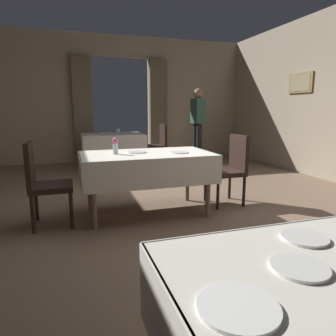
{
  "coord_description": "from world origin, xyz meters",
  "views": [
    {
      "loc": [
        -1.25,
        -3.48,
        1.27
      ],
      "look_at": [
        -0.02,
        0.33,
        0.49
      ],
      "focal_mm": 32.56,
      "sensor_mm": 36.0,
      "label": 1
    }
  ],
  "objects_px": {
    "chair_far_right": "(158,143)",
    "glass_far_b": "(118,131)",
    "plate_near_b": "(238,307)",
    "person_waiter_by_doorway": "(198,120)",
    "chair_mid_left": "(43,180)",
    "plate_far_a": "(92,135)",
    "plate_near_c": "(305,238)",
    "dining_table_mid": "(147,161)",
    "plate_mid_c": "(137,152)",
    "plate_mid_b": "(179,152)",
    "flower_vase_mid": "(115,145)",
    "dining_table_far": "(113,139)",
    "chair_mid_right": "(230,166)",
    "plate_near_a": "(300,267)"
  },
  "relations": [
    {
      "from": "chair_mid_left",
      "to": "glass_far_b",
      "type": "height_order",
      "value": "chair_mid_left"
    },
    {
      "from": "chair_far_right",
      "to": "glass_far_b",
      "type": "bearing_deg",
      "value": 165.73
    },
    {
      "from": "plate_near_b",
      "to": "plate_mid_b",
      "type": "height_order",
      "value": "same"
    },
    {
      "from": "chair_mid_left",
      "to": "person_waiter_by_doorway",
      "type": "height_order",
      "value": "person_waiter_by_doorway"
    },
    {
      "from": "dining_table_mid",
      "to": "glass_far_b",
      "type": "bearing_deg",
      "value": 87.12
    },
    {
      "from": "plate_near_a",
      "to": "plate_far_a",
      "type": "height_order",
      "value": "same"
    },
    {
      "from": "plate_near_c",
      "to": "plate_mid_b",
      "type": "relative_size",
      "value": 0.83
    },
    {
      "from": "plate_far_a",
      "to": "person_waiter_by_doorway",
      "type": "xyz_separation_m",
      "value": [
        2.36,
        0.09,
        0.27
      ]
    },
    {
      "from": "plate_mid_b",
      "to": "chair_mid_right",
      "type": "bearing_deg",
      "value": 11.1
    },
    {
      "from": "chair_far_right",
      "to": "plate_near_b",
      "type": "height_order",
      "value": "chair_far_right"
    },
    {
      "from": "flower_vase_mid",
      "to": "plate_mid_c",
      "type": "bearing_deg",
      "value": 13.05
    },
    {
      "from": "dining_table_far",
      "to": "plate_far_a",
      "type": "bearing_deg",
      "value": -155.41
    },
    {
      "from": "plate_near_c",
      "to": "plate_mid_c",
      "type": "xyz_separation_m",
      "value": [
        -0.12,
        2.66,
        0.0
      ]
    },
    {
      "from": "flower_vase_mid",
      "to": "plate_near_b",
      "type": "bearing_deg",
      "value": -92.01
    },
    {
      "from": "chair_mid_left",
      "to": "plate_near_c",
      "type": "distance_m",
      "value": 2.79
    },
    {
      "from": "flower_vase_mid",
      "to": "plate_far_a",
      "type": "relative_size",
      "value": 0.88
    },
    {
      "from": "plate_near_b",
      "to": "plate_near_c",
      "type": "relative_size",
      "value": 1.19
    },
    {
      "from": "plate_near_b",
      "to": "plate_far_a",
      "type": "relative_size",
      "value": 1.0
    },
    {
      "from": "plate_far_a",
      "to": "person_waiter_by_doorway",
      "type": "distance_m",
      "value": 2.37
    },
    {
      "from": "plate_near_b",
      "to": "chair_mid_right",
      "type": "bearing_deg",
      "value": 60.92
    },
    {
      "from": "flower_vase_mid",
      "to": "chair_far_right",
      "type": "bearing_deg",
      "value": 65.59
    },
    {
      "from": "plate_near_b",
      "to": "dining_table_far",
      "type": "bearing_deg",
      "value": 85.4
    },
    {
      "from": "dining_table_far",
      "to": "person_waiter_by_doorway",
      "type": "height_order",
      "value": "person_waiter_by_doorway"
    },
    {
      "from": "dining_table_far",
      "to": "plate_mid_c",
      "type": "height_order",
      "value": "plate_mid_c"
    },
    {
      "from": "dining_table_far",
      "to": "plate_near_b",
      "type": "xyz_separation_m",
      "value": [
        -0.48,
        -5.94,
        0.12
      ]
    },
    {
      "from": "dining_table_mid",
      "to": "person_waiter_by_doorway",
      "type": "xyz_separation_m",
      "value": [
        1.93,
        2.93,
        0.38
      ]
    },
    {
      "from": "plate_near_b",
      "to": "person_waiter_by_doorway",
      "type": "relative_size",
      "value": 0.13
    },
    {
      "from": "plate_mid_c",
      "to": "plate_far_a",
      "type": "height_order",
      "value": "same"
    },
    {
      "from": "plate_far_a",
      "to": "chair_mid_right",
      "type": "bearing_deg",
      "value": -60.31
    },
    {
      "from": "chair_mid_left",
      "to": "flower_vase_mid",
      "type": "distance_m",
      "value": 0.87
    },
    {
      "from": "flower_vase_mid",
      "to": "chair_mid_right",
      "type": "bearing_deg",
      "value": 1.18
    },
    {
      "from": "plate_near_a",
      "to": "person_waiter_by_doorway",
      "type": "relative_size",
      "value": 0.11
    },
    {
      "from": "dining_table_far",
      "to": "glass_far_b",
      "type": "bearing_deg",
      "value": 61.9
    },
    {
      "from": "plate_near_c",
      "to": "glass_far_b",
      "type": "relative_size",
      "value": 2.15
    },
    {
      "from": "plate_far_a",
      "to": "person_waiter_by_doorway",
      "type": "relative_size",
      "value": 0.13
    },
    {
      "from": "dining_table_far",
      "to": "chair_mid_left",
      "type": "distance_m",
      "value": 3.33
    },
    {
      "from": "plate_near_b",
      "to": "plate_mid_b",
      "type": "distance_m",
      "value": 2.91
    },
    {
      "from": "plate_near_a",
      "to": "plate_mid_c",
      "type": "relative_size",
      "value": 0.8
    },
    {
      "from": "plate_mid_c",
      "to": "dining_table_mid",
      "type": "bearing_deg",
      "value": -36.47
    },
    {
      "from": "person_waiter_by_doorway",
      "to": "chair_far_right",
      "type": "bearing_deg",
      "value": 168.27
    },
    {
      "from": "glass_far_b",
      "to": "plate_near_b",
      "type": "bearing_deg",
      "value": -95.83
    },
    {
      "from": "chair_far_right",
      "to": "plate_mid_b",
      "type": "height_order",
      "value": "chair_far_right"
    },
    {
      "from": "dining_table_far",
      "to": "plate_far_a",
      "type": "height_order",
      "value": "plate_far_a"
    },
    {
      "from": "glass_far_b",
      "to": "chair_mid_left",
      "type": "bearing_deg",
      "value": -111.36
    },
    {
      "from": "chair_mid_left",
      "to": "chair_far_right",
      "type": "bearing_deg",
      "value": 55.28
    },
    {
      "from": "chair_mid_right",
      "to": "plate_near_b",
      "type": "height_order",
      "value": "chair_mid_right"
    },
    {
      "from": "dining_table_mid",
      "to": "chair_far_right",
      "type": "bearing_deg",
      "value": 71.5
    },
    {
      "from": "chair_mid_left",
      "to": "plate_far_a",
      "type": "relative_size",
      "value": 4.22
    },
    {
      "from": "chair_mid_left",
      "to": "flower_vase_mid",
      "type": "xyz_separation_m",
      "value": [
        0.8,
        0.08,
        0.34
      ]
    },
    {
      "from": "dining_table_far",
      "to": "plate_near_c",
      "type": "height_order",
      "value": "plate_near_c"
    }
  ]
}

